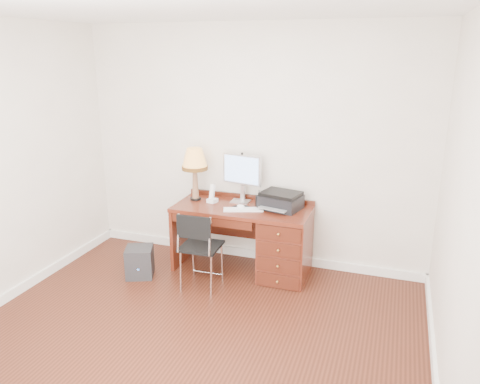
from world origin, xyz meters
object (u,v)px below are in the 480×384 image
at_px(chair, 199,243).
at_px(equipment_box, 140,262).
at_px(desk, 270,239).
at_px(phone, 212,197).
at_px(monitor, 242,172).
at_px(printer, 281,200).
at_px(leg_lamp, 195,162).

bearing_deg(chair, equipment_box, 175.41).
xyz_separation_m(desk, phone, (-0.70, 0.04, 0.40)).
xyz_separation_m(monitor, printer, (0.49, -0.11, -0.25)).
relative_size(leg_lamp, phone, 2.90).
xyz_separation_m(printer, leg_lamp, (-1.00, -0.01, 0.35)).
xyz_separation_m(phone, equipment_box, (-0.64, -0.57, -0.64)).
distance_m(printer, phone, 0.79).
xyz_separation_m(desk, monitor, (-0.40, 0.19, 0.68)).
height_order(phone, equipment_box, phone).
bearing_deg(monitor, leg_lamp, -155.81).
height_order(desk, leg_lamp, leg_lamp).
xyz_separation_m(printer, chair, (-0.70, -0.64, -0.33)).
height_order(printer, leg_lamp, leg_lamp).
bearing_deg(printer, desk, -122.45).
bearing_deg(desk, printer, 44.52).
relative_size(printer, chair, 0.57).
xyz_separation_m(printer, equipment_box, (-1.43, -0.61, -0.67)).
height_order(leg_lamp, phone, leg_lamp).
xyz_separation_m(monitor, equipment_box, (-0.94, -0.72, -0.92)).
bearing_deg(chair, desk, 40.32).
distance_m(leg_lamp, equipment_box, 1.26).
height_order(phone, chair, phone).
distance_m(desk, phone, 0.80).
bearing_deg(monitor, phone, -141.80).
relative_size(desk, equipment_box, 4.49).
relative_size(printer, phone, 2.32).
bearing_deg(chair, monitor, 72.17).
height_order(printer, phone, phone).
bearing_deg(phone, leg_lamp, -174.73).
bearing_deg(chair, printer, 40.59).
xyz_separation_m(leg_lamp, phone, (0.22, -0.03, -0.38)).
bearing_deg(leg_lamp, desk, -4.63).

